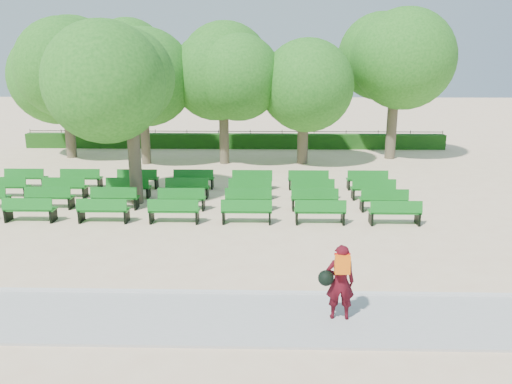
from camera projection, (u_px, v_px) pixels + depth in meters
ground at (208, 215)px, 17.64m from camera, size 120.00×120.00×0.00m
paving at (166, 318)px, 10.48m from camera, size 30.00×2.20×0.06m
curb at (176, 292)px, 11.59m from camera, size 30.00×0.12×0.10m
hedge at (234, 141)px, 31.07m from camera, size 26.00×0.70×0.90m
fence at (235, 147)px, 31.57m from camera, size 26.00×0.10×1.02m
tree_line at (229, 160)px, 27.31m from camera, size 21.80×6.80×7.04m
bench_array at (186, 201)px, 19.02m from camera, size 1.71×0.59×1.07m
tree_among at (131, 99)px, 18.08m from camera, size 4.13×4.13×5.82m
person at (339, 281)px, 10.20m from camera, size 0.76×0.46×1.62m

